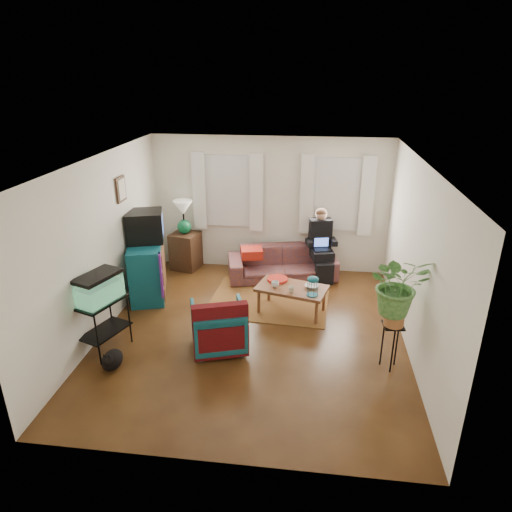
# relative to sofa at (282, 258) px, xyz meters

# --- Properties ---
(floor) EXTENTS (4.50, 5.00, 0.01)m
(floor) POSITION_rel_sofa_xyz_m (-0.30, -2.05, -0.40)
(floor) COLOR #4F2B14
(floor) RESTS_ON ground
(ceiling) EXTENTS (4.50, 5.00, 0.01)m
(ceiling) POSITION_rel_sofa_xyz_m (-0.30, -2.05, 2.20)
(ceiling) COLOR white
(ceiling) RESTS_ON wall_back
(wall_back) EXTENTS (4.50, 0.01, 2.60)m
(wall_back) POSITION_rel_sofa_xyz_m (-0.30, 0.45, 0.90)
(wall_back) COLOR silver
(wall_back) RESTS_ON floor
(wall_front) EXTENTS (4.50, 0.01, 2.60)m
(wall_front) POSITION_rel_sofa_xyz_m (-0.30, -4.55, 0.90)
(wall_front) COLOR silver
(wall_front) RESTS_ON floor
(wall_left) EXTENTS (0.01, 5.00, 2.60)m
(wall_left) POSITION_rel_sofa_xyz_m (-2.55, -2.05, 0.90)
(wall_left) COLOR silver
(wall_left) RESTS_ON floor
(wall_right) EXTENTS (0.01, 5.00, 2.60)m
(wall_right) POSITION_rel_sofa_xyz_m (1.95, -2.05, 0.90)
(wall_right) COLOR silver
(wall_right) RESTS_ON floor
(window_left) EXTENTS (1.08, 0.04, 1.38)m
(window_left) POSITION_rel_sofa_xyz_m (-1.10, 0.43, 1.15)
(window_left) COLOR white
(window_left) RESTS_ON wall_back
(window_right) EXTENTS (1.08, 0.04, 1.38)m
(window_right) POSITION_rel_sofa_xyz_m (0.95, 0.43, 1.15)
(window_right) COLOR white
(window_right) RESTS_ON wall_back
(curtains_left) EXTENTS (1.36, 0.06, 1.50)m
(curtains_left) POSITION_rel_sofa_xyz_m (-1.10, 0.35, 1.15)
(curtains_left) COLOR white
(curtains_left) RESTS_ON wall_back
(curtains_right) EXTENTS (1.36, 0.06, 1.50)m
(curtains_right) POSITION_rel_sofa_xyz_m (0.95, 0.35, 1.15)
(curtains_right) COLOR white
(curtains_right) RESTS_ON wall_back
(picture_frame) EXTENTS (0.04, 0.32, 0.40)m
(picture_frame) POSITION_rel_sofa_xyz_m (-2.51, -1.20, 1.55)
(picture_frame) COLOR #3D2616
(picture_frame) RESTS_ON wall_left
(area_rug) EXTENTS (2.10, 1.73, 0.01)m
(area_rug) POSITION_rel_sofa_xyz_m (-0.14, -0.97, -0.39)
(area_rug) COLOR brown
(area_rug) RESTS_ON floor
(sofa) EXTENTS (2.15, 1.23, 0.79)m
(sofa) POSITION_rel_sofa_xyz_m (0.00, 0.00, 0.00)
(sofa) COLOR brown
(sofa) RESTS_ON floor
(seated_person) EXTENTS (0.63, 0.72, 1.21)m
(seated_person) POSITION_rel_sofa_xyz_m (0.71, 0.16, 0.21)
(seated_person) COLOR black
(seated_person) RESTS_ON sofa
(side_table) EXTENTS (0.60, 0.60, 0.73)m
(side_table) POSITION_rel_sofa_xyz_m (-1.95, 0.22, -0.03)
(side_table) COLOR #392915
(side_table) RESTS_ON floor
(table_lamp) EXTENTS (0.45, 0.45, 0.67)m
(table_lamp) POSITION_rel_sofa_xyz_m (-1.95, 0.22, 0.65)
(table_lamp) COLOR white
(table_lamp) RESTS_ON side_table
(dresser) EXTENTS (0.84, 1.20, 0.98)m
(dresser) POSITION_rel_sofa_xyz_m (-2.29, -1.03, 0.10)
(dresser) COLOR #105C62
(dresser) RESTS_ON floor
(crt_tv) EXTENTS (0.73, 0.70, 0.52)m
(crt_tv) POSITION_rel_sofa_xyz_m (-2.30, -0.92, 0.85)
(crt_tv) COLOR black
(crt_tv) RESTS_ON dresser
(aquarium_stand) EXTENTS (0.61, 0.79, 0.78)m
(aquarium_stand) POSITION_rel_sofa_xyz_m (-2.30, -2.76, -0.00)
(aquarium_stand) COLOR black
(aquarium_stand) RESTS_ON floor
(aquarium) EXTENTS (0.55, 0.72, 0.41)m
(aquarium) POSITION_rel_sofa_xyz_m (-2.30, -2.76, 0.59)
(aquarium) COLOR #7FD899
(aquarium) RESTS_ON aquarium_stand
(black_cat) EXTENTS (0.29, 0.41, 0.33)m
(black_cat) POSITION_rel_sofa_xyz_m (-2.03, -3.17, -0.23)
(black_cat) COLOR black
(black_cat) RESTS_ON floor
(armchair) EXTENTS (0.91, 0.88, 0.75)m
(armchair) POSITION_rel_sofa_xyz_m (-0.73, -2.50, -0.02)
(armchair) COLOR #12616C
(armchair) RESTS_ON floor
(serape_throw) EXTENTS (0.77, 0.40, 0.62)m
(serape_throw) POSITION_rel_sofa_xyz_m (-0.63, -2.77, 0.13)
(serape_throw) COLOR #9E0A0A
(serape_throw) RESTS_ON armchair
(coffee_table) EXTENTS (1.23, 0.87, 0.46)m
(coffee_table) POSITION_rel_sofa_xyz_m (0.25, -1.34, -0.17)
(coffee_table) COLOR brown
(coffee_table) RESTS_ON floor
(cup_a) EXTENTS (0.15, 0.15, 0.10)m
(cup_a) POSITION_rel_sofa_xyz_m (-0.02, -1.37, 0.11)
(cup_a) COLOR white
(cup_a) RESTS_ON coffee_table
(cup_b) EXTENTS (0.12, 0.12, 0.09)m
(cup_b) POSITION_rel_sofa_xyz_m (0.25, -1.53, 0.11)
(cup_b) COLOR beige
(cup_b) RESTS_ON coffee_table
(bowl) EXTENTS (0.27, 0.27, 0.05)m
(bowl) POSITION_rel_sofa_xyz_m (0.57, -1.32, 0.09)
(bowl) COLOR white
(bowl) RESTS_ON coffee_table
(snack_tray) EXTENTS (0.42, 0.42, 0.04)m
(snack_tray) POSITION_rel_sofa_xyz_m (-0.00, -1.11, 0.08)
(snack_tray) COLOR #B21414
(snack_tray) RESTS_ON coffee_table
(birdcage) EXTENTS (0.22, 0.22, 0.32)m
(birdcage) POSITION_rel_sofa_xyz_m (0.58, -1.58, 0.22)
(birdcage) COLOR #115B6B
(birdcage) RESTS_ON coffee_table
(plant_stand) EXTENTS (0.30, 0.30, 0.66)m
(plant_stand) POSITION_rel_sofa_xyz_m (1.63, -2.68, -0.07)
(plant_stand) COLOR black
(plant_stand) RESTS_ON floor
(potted_plant) EXTENTS (0.81, 0.72, 0.83)m
(potted_plant) POSITION_rel_sofa_xyz_m (1.63, -2.68, 0.71)
(potted_plant) COLOR #599947
(potted_plant) RESTS_ON plant_stand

